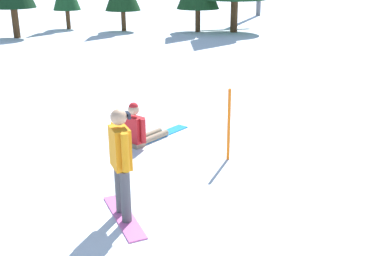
% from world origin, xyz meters
% --- Properties ---
extents(snowboarder_midground, '(0.47, 1.47, 1.75)m').
position_xyz_m(snowboarder_midground, '(-2.53, 3.51, 0.93)').
color(snowboarder_midground, pink).
rests_on(snowboarder_midground, ground_plane).
extents(snowboarder_background, '(1.63, 1.31, 0.97)m').
position_xyz_m(snowboarder_background, '(-1.70, 6.52, 0.34)').
color(snowboarder_background, gray).
rests_on(snowboarder_background, ground_plane).
extents(trail_marker_pole, '(0.06, 0.06, 1.46)m').
position_xyz_m(trail_marker_pole, '(-0.19, 5.17, 0.73)').
color(trail_marker_pole, orange).
rests_on(trail_marker_pole, ground_plane).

